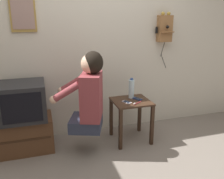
{
  "coord_description": "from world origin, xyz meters",
  "views": [
    {
      "loc": [
        -0.7,
        -2.09,
        1.57
      ],
      "look_at": [
        0.11,
        0.53,
        0.74
      ],
      "focal_mm": 38.0,
      "sensor_mm": 36.0,
      "label": 1
    }
  ],
  "objects_px": {
    "television": "(23,101)",
    "water_bottle": "(131,89)",
    "framed_picture": "(23,12)",
    "toothbrush": "(137,103)",
    "cell_phone_spare": "(137,99)",
    "person": "(89,93)",
    "cell_phone_held": "(127,102)",
    "wall_phone_antique": "(165,28)"
  },
  "relations": [
    {
      "from": "television",
      "to": "toothbrush",
      "type": "relative_size",
      "value": 3.65
    },
    {
      "from": "television",
      "to": "framed_picture",
      "type": "relative_size",
      "value": 1.12
    },
    {
      "from": "water_bottle",
      "to": "toothbrush",
      "type": "bearing_deg",
      "value": -93.33
    },
    {
      "from": "wall_phone_antique",
      "to": "water_bottle",
      "type": "distance_m",
      "value": 0.99
    },
    {
      "from": "television",
      "to": "water_bottle",
      "type": "relative_size",
      "value": 1.91
    },
    {
      "from": "water_bottle",
      "to": "toothbrush",
      "type": "xyz_separation_m",
      "value": [
        -0.01,
        -0.23,
        -0.12
      ]
    },
    {
      "from": "framed_picture",
      "to": "toothbrush",
      "type": "relative_size",
      "value": 3.26
    },
    {
      "from": "wall_phone_antique",
      "to": "person",
      "type": "bearing_deg",
      "value": -156.58
    },
    {
      "from": "toothbrush",
      "to": "wall_phone_antique",
      "type": "bearing_deg",
      "value": -82.96
    },
    {
      "from": "person",
      "to": "water_bottle",
      "type": "height_order",
      "value": "person"
    },
    {
      "from": "person",
      "to": "water_bottle",
      "type": "xyz_separation_m",
      "value": [
        0.61,
        0.24,
        -0.07
      ]
    },
    {
      "from": "television",
      "to": "toothbrush",
      "type": "bearing_deg",
      "value": -11.42
    },
    {
      "from": "person",
      "to": "wall_phone_antique",
      "type": "distance_m",
      "value": 1.48
    },
    {
      "from": "cell_phone_held",
      "to": "water_bottle",
      "type": "distance_m",
      "value": 0.23
    },
    {
      "from": "cell_phone_spare",
      "to": "toothbrush",
      "type": "distance_m",
      "value": 0.17
    },
    {
      "from": "person",
      "to": "cell_phone_spare",
      "type": "relative_size",
      "value": 6.67
    },
    {
      "from": "television",
      "to": "water_bottle",
      "type": "distance_m",
      "value": 1.35
    },
    {
      "from": "person",
      "to": "television",
      "type": "distance_m",
      "value": 0.79
    },
    {
      "from": "person",
      "to": "framed_picture",
      "type": "height_order",
      "value": "framed_picture"
    },
    {
      "from": "framed_picture",
      "to": "cell_phone_spare",
      "type": "xyz_separation_m",
      "value": [
        1.32,
        -0.4,
        -1.08
      ]
    },
    {
      "from": "cell_phone_spare",
      "to": "cell_phone_held",
      "type": "bearing_deg",
      "value": 176.88
    },
    {
      "from": "television",
      "to": "cell_phone_spare",
      "type": "bearing_deg",
      "value": -4.78
    },
    {
      "from": "framed_picture",
      "to": "television",
      "type": "bearing_deg",
      "value": -106.28
    },
    {
      "from": "television",
      "to": "person",
      "type": "bearing_deg",
      "value": -20.91
    },
    {
      "from": "person",
      "to": "cell_phone_spare",
      "type": "xyz_separation_m",
      "value": [
        0.67,
        0.16,
        -0.19
      ]
    },
    {
      "from": "framed_picture",
      "to": "water_bottle",
      "type": "height_order",
      "value": "framed_picture"
    },
    {
      "from": "person",
      "to": "toothbrush",
      "type": "xyz_separation_m",
      "value": [
        0.6,
        0.01,
        -0.19
      ]
    },
    {
      "from": "person",
      "to": "cell_phone_held",
      "type": "bearing_deg",
      "value": -60.22
    },
    {
      "from": "wall_phone_antique",
      "to": "water_bottle",
      "type": "bearing_deg",
      "value": -154.63
    },
    {
      "from": "person",
      "to": "wall_phone_antique",
      "type": "bearing_deg",
      "value": -46.59
    },
    {
      "from": "cell_phone_spare",
      "to": "wall_phone_antique",
      "type": "bearing_deg",
      "value": 6.91
    },
    {
      "from": "framed_picture",
      "to": "water_bottle",
      "type": "bearing_deg",
      "value": -14.39
    },
    {
      "from": "cell_phone_held",
      "to": "toothbrush",
      "type": "distance_m",
      "value": 0.13
    },
    {
      "from": "television",
      "to": "wall_phone_antique",
      "type": "height_order",
      "value": "wall_phone_antique"
    },
    {
      "from": "person",
      "to": "cell_phone_held",
      "type": "relative_size",
      "value": 6.67
    },
    {
      "from": "framed_picture",
      "to": "cell_phone_spare",
      "type": "height_order",
      "value": "framed_picture"
    },
    {
      "from": "water_bottle",
      "to": "television",
      "type": "bearing_deg",
      "value": 178.33
    },
    {
      "from": "wall_phone_antique",
      "to": "cell_phone_spare",
      "type": "height_order",
      "value": "wall_phone_antique"
    },
    {
      "from": "television",
      "to": "water_bottle",
      "type": "xyz_separation_m",
      "value": [
        1.34,
        -0.04,
        0.04
      ]
    },
    {
      "from": "television",
      "to": "water_bottle",
      "type": "bearing_deg",
      "value": -1.67
    },
    {
      "from": "television",
      "to": "framed_picture",
      "type": "bearing_deg",
      "value": 73.72
    },
    {
      "from": "water_bottle",
      "to": "cell_phone_held",
      "type": "bearing_deg",
      "value": -127.67
    }
  ]
}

